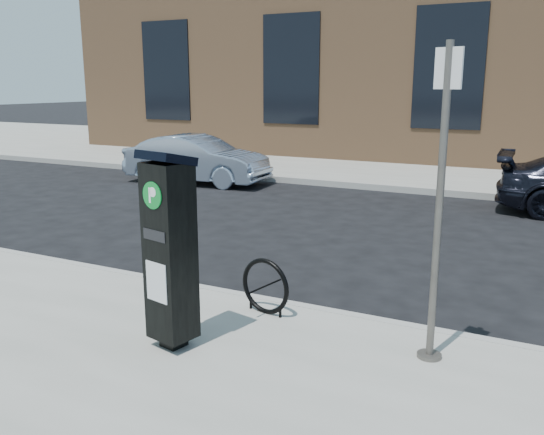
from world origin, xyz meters
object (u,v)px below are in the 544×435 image
Objects in this scene: bike_rack at (265,286)px; parking_kiosk at (170,249)px; sign_pole at (439,210)px; car_silver at (197,159)px.

parking_kiosk is at bearing -99.47° from bike_rack.
sign_pole reaches higher than car_silver.
bike_rack is 0.16× the size of car_silver.
parking_kiosk is 10.03m from car_silver.
bike_rack is (-1.79, 0.25, -1.06)m from sign_pole.
sign_pole is at bearing 33.79° from parking_kiosk.
parking_kiosk is 2.39m from sign_pole.
bike_rack is at bearing 82.42° from parking_kiosk.
parking_kiosk is at bearing -151.14° from car_silver.
car_silver is at bearing 135.53° from parking_kiosk.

